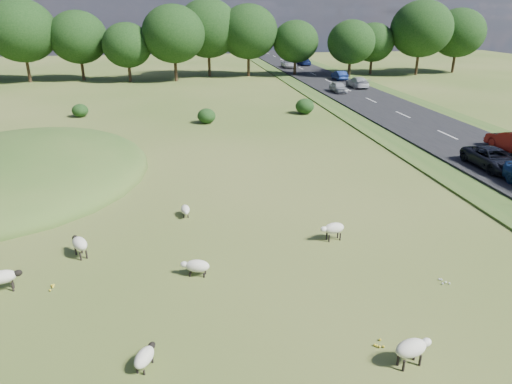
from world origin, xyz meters
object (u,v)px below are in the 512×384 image
car_3 (493,159)px  car_5 (289,64)px  sheep_4 (196,266)px  sheep_6 (145,357)px  sheep_3 (3,277)px  sheep_0 (333,228)px  sheep_5 (412,348)px  car_4 (338,87)px  car_6 (357,82)px  sheep_1 (79,243)px  car_0 (339,75)px  car_1 (304,61)px  sheep_2 (185,210)px

car_3 → car_5: size_ratio=0.98×
sheep_4 → sheep_6: (-1.70, -4.80, -0.04)m
sheep_3 → car_3: 28.18m
sheep_0 → car_3: 15.21m
sheep_5 → sheep_6: (-7.68, 1.17, -0.24)m
sheep_5 → car_4: 47.89m
sheep_3 → car_6: size_ratio=0.26×
sheep_1 → car_0: 55.92m
sheep_3 → car_6: (30.33, 43.32, 0.34)m
sheep_6 → car_0: bearing=0.6°
car_1 → car_6: (0.00, -27.91, -0.01)m
car_1 → sheep_0: bearing=76.2°
sheep_6 → sheep_3: bearing=72.8°
sheep_0 → car_5: bearing=-111.2°
car_4 → sheep_3: bearing=-123.6°
car_0 → car_5: 17.12m
car_4 → sheep_0: bearing=-109.2°
sheep_2 → sheep_3: sheep_3 is taller
sheep_0 → sheep_5: bearing=78.4°
sheep_1 → car_6: (28.05, 41.06, 0.33)m
sheep_3 → sheep_6: sheep_3 is taller
car_3 → sheep_3: bearing=-160.3°
sheep_3 → car_1: car_1 is taller
sheep_2 → car_6: car_6 is taller
sheep_0 → car_3: bearing=-160.0°
sheep_0 → car_6: size_ratio=0.25×
sheep_3 → car_5: size_ratio=0.26×
sheep_1 → car_5: car_5 is taller
sheep_6 → car_3: (21.15, 14.34, 0.51)m
sheep_5 → car_6: size_ratio=0.27×
sheep_5 → sheep_1: bearing=129.8°
car_3 → sheep_2: bearing=-169.0°
sheep_2 → sheep_3: 8.82m
car_6 → car_3: bearing=83.6°
car_0 → car_1: (0.00, 20.59, 0.04)m
sheep_4 → car_1: bearing=-93.0°
sheep_1 → sheep_4: (4.80, -2.31, -0.19)m
sheep_4 → sheep_5: size_ratio=0.95×
car_1 → sheep_6: bearing=71.8°
sheep_3 → sheep_2: bearing=25.1°
sheep_5 → car_4: size_ratio=0.34×
sheep_3 → car_5: car_5 is taller
car_0 → car_3: size_ratio=0.87×
sheep_4 → car_6: 49.21m
sheep_1 → sheep_6: size_ratio=1.15×
sheep_5 → car_0: car_0 is taller
car_6 → car_5: bearing=-81.0°
sheep_0 → car_4: size_ratio=0.32×
sheep_5 → car_3: 20.54m
sheep_1 → sheep_6: (3.11, -7.11, -0.23)m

